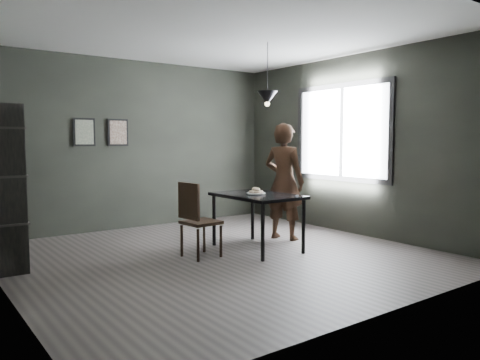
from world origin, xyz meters
TOP-DOWN VIEW (x-y plane):
  - ground at (0.00, 0.00)m, footprint 5.00×5.00m
  - back_wall at (0.00, 2.50)m, footprint 5.00×0.10m
  - ceiling at (0.00, 0.00)m, footprint 5.00×5.00m
  - window_assembly at (2.47, 0.20)m, footprint 0.04×1.96m
  - cafe_table at (0.60, 0.00)m, footprint 0.80×1.20m
  - white_plate at (0.58, 0.01)m, footprint 0.23×0.23m
  - donut_pile at (0.58, 0.01)m, footprint 0.20×0.20m
  - woman at (1.33, 0.29)m, footprint 0.61×0.74m
  - wood_chair at (-0.31, 0.09)m, footprint 0.44×0.44m
  - shelf_unit at (-2.32, 0.87)m, footprint 0.37×0.63m
  - pendant_lamp at (0.85, 0.10)m, footprint 0.28×0.28m
  - framed_print_left at (-0.90, 2.47)m, footprint 0.34×0.04m
  - framed_print_right at (-0.35, 2.47)m, footprint 0.34×0.04m

SIDE VIEW (x-z plane):
  - ground at x=0.00m, z-range 0.00..0.00m
  - wood_chair at x=-0.31m, z-range 0.07..1.02m
  - cafe_table at x=0.60m, z-range 0.30..1.05m
  - white_plate at x=0.58m, z-range 0.75..0.76m
  - donut_pile at x=0.58m, z-range 0.75..0.83m
  - woman at x=1.33m, z-range 0.00..1.72m
  - shelf_unit at x=-2.32m, z-range 0.00..1.86m
  - back_wall at x=0.00m, z-range 0.00..2.80m
  - window_assembly at x=2.47m, z-range 0.82..2.38m
  - framed_print_left at x=-0.90m, z-range 1.38..1.82m
  - framed_print_right at x=-0.35m, z-range 1.38..1.82m
  - pendant_lamp at x=0.85m, z-range 1.62..2.48m
  - ceiling at x=0.00m, z-range 2.79..2.81m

